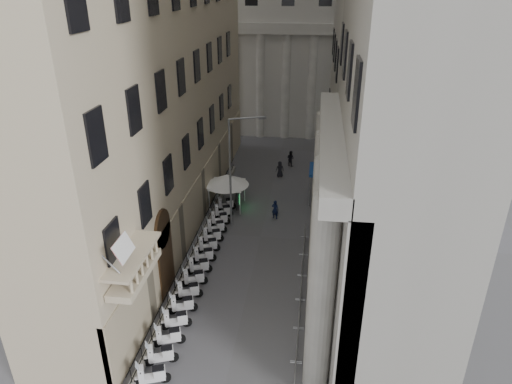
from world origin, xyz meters
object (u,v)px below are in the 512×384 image
info_kiosk (237,200)px  pedestrian_a (275,209)px  scooter_0 (154,384)px  security_tent (227,180)px  pedestrian_b (291,158)px  street_lamp (235,163)px

info_kiosk → pedestrian_a: (3.30, -1.26, -0.02)m
scooter_0 → pedestrian_a: size_ratio=0.94×
security_tent → info_kiosk: bearing=-17.7°
scooter_0 → pedestrian_b: 29.35m
security_tent → pedestrian_b: 11.19m
info_kiosk → pedestrian_a: 3.53m
scooter_0 → pedestrian_b: pedestrian_b is taller
security_tent → street_lamp: size_ratio=0.42×
security_tent → pedestrian_a: security_tent is taller
info_kiosk → pedestrian_b: pedestrian_b is taller
scooter_0 → info_kiosk: 18.68m
scooter_0 → pedestrian_a: (4.22, 17.39, 0.80)m
scooter_0 → street_lamp: size_ratio=0.17×
scooter_0 → info_kiosk: (0.92, 18.64, 0.81)m
street_lamp → pedestrian_a: size_ratio=5.41×
security_tent → pedestrian_b: bearing=64.9°
street_lamp → pedestrian_a: street_lamp is taller
pedestrian_a → pedestrian_b: (0.51, 11.56, 0.02)m
street_lamp → info_kiosk: size_ratio=5.36×
info_kiosk → pedestrian_a: bearing=-37.3°
security_tent → pedestrian_b: security_tent is taller
scooter_0 → street_lamp: street_lamp is taller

